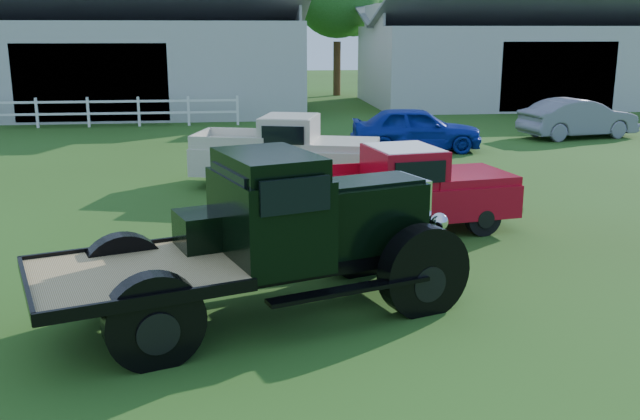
{
  "coord_description": "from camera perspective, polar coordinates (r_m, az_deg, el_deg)",
  "views": [
    {
      "loc": [
        -1.1,
        -9.74,
        3.85
      ],
      "look_at": [
        0.2,
        1.2,
        1.05
      ],
      "focal_mm": 40.0,
      "sensor_mm": 36.0,
      "label": 1
    }
  ],
  "objects": [
    {
      "name": "misc_car_grey",
      "position": [
        27.78,
        19.96,
        6.91
      ],
      "size": [
        4.51,
        2.32,
        1.42
      ],
      "primitive_type": "imported",
      "rotation": [
        0.0,
        0.0,
        1.77
      ],
      "color": "slate",
      "rests_on": "ground"
    },
    {
      "name": "shed_left",
      "position": [
        36.24,
        -16.52,
        12.03
      ],
      "size": [
        18.8,
        10.2,
        5.6
      ],
      "primitive_type": null,
      "color": "#A4A59C",
      "rests_on": "ground"
    },
    {
      "name": "tree_d",
      "position": [
        47.75,
        17.41,
        15.01
      ],
      "size": [
        6.0,
        6.0,
        10.0
      ],
      "primitive_type": null,
      "color": "#185713",
      "rests_on": "ground"
    },
    {
      "name": "white_pickup",
      "position": [
        17.91,
        -2.73,
        4.67
      ],
      "size": [
        5.07,
        3.06,
        1.74
      ],
      "primitive_type": null,
      "rotation": [
        0.0,
        0.0,
        -0.28
      ],
      "color": "beige",
      "rests_on": "ground"
    },
    {
      "name": "red_pickup",
      "position": [
        13.89,
        6.32,
        1.66
      ],
      "size": [
        4.86,
        2.53,
        1.69
      ],
      "primitive_type": null,
      "rotation": [
        0.0,
        0.0,
        0.17
      ],
      "color": "#AC0A1D",
      "rests_on": "ground"
    },
    {
      "name": "ground",
      "position": [
        10.54,
        -0.31,
        -7.18
      ],
      "size": [
        120.0,
        120.0,
        0.0
      ],
      "primitive_type": "plane",
      "color": "#274212"
    },
    {
      "name": "misc_car_blue",
      "position": [
        23.49,
        7.69,
        6.46
      ],
      "size": [
        4.35,
        2.09,
        1.43
      ],
      "primitive_type": "imported",
      "rotation": [
        0.0,
        0.0,
        1.47
      ],
      "color": "#0E2595",
      "rests_on": "ground"
    },
    {
      "name": "tree_c",
      "position": [
        43.18,
        1.39,
        15.12
      ],
      "size": [
        5.4,
        5.4,
        9.0
      ],
      "primitive_type": null,
      "color": "#185713",
      "rests_on": "ground"
    },
    {
      "name": "shed_right",
      "position": [
        39.75,
        15.9,
        11.93
      ],
      "size": [
        16.8,
        9.2,
        5.2
      ],
      "primitive_type": null,
      "color": "#A4A59C",
      "rests_on": "ground"
    },
    {
      "name": "fence_rail",
      "position": [
        30.71,
        -19.89,
        7.34
      ],
      "size": [
        14.2,
        0.16,
        1.2
      ],
      "primitive_type": null,
      "color": "white",
      "rests_on": "ground"
    },
    {
      "name": "vintage_flatbed",
      "position": [
        9.68,
        -4.66,
        -2.1
      ],
      "size": [
        6.14,
        4.02,
        2.27
      ],
      "primitive_type": null,
      "rotation": [
        0.0,
        0.0,
        0.33
      ],
      "color": "black",
      "rests_on": "ground"
    }
  ]
}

